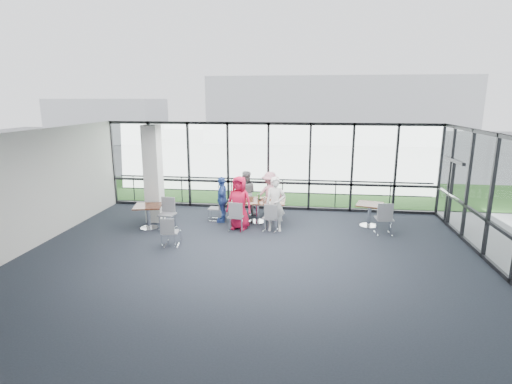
# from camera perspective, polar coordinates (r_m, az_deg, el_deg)

# --- Properties ---
(floor) EXTENTS (12.00, 10.00, 0.02)m
(floor) POSITION_cam_1_polar(r_m,az_deg,el_deg) (10.28, -1.12, -9.87)
(floor) COLOR #20252D
(floor) RESTS_ON ground
(ceiling) EXTENTS (12.00, 10.00, 0.04)m
(ceiling) POSITION_cam_1_polar(r_m,az_deg,el_deg) (9.49, -1.21, 8.26)
(ceiling) COLOR white
(ceiling) RESTS_ON ground
(wall_left) EXTENTS (0.10, 10.00, 3.20)m
(wall_left) POSITION_cam_1_polar(r_m,az_deg,el_deg) (12.18, -30.32, -0.08)
(wall_left) COLOR silver
(wall_left) RESTS_ON ground
(wall_front) EXTENTS (12.00, 0.10, 3.20)m
(wall_front) POSITION_cam_1_polar(r_m,az_deg,el_deg) (5.17, -9.75, -14.85)
(wall_front) COLOR silver
(wall_front) RESTS_ON ground
(curtain_wall_back) EXTENTS (12.00, 0.10, 3.20)m
(curtain_wall_back) POSITION_cam_1_polar(r_m,az_deg,el_deg) (14.62, 1.77, 3.68)
(curtain_wall_back) COLOR white
(curtain_wall_back) RESTS_ON ground
(curtain_wall_right) EXTENTS (0.10, 10.00, 3.20)m
(curtain_wall_right) POSITION_cam_1_polar(r_m,az_deg,el_deg) (10.69, 32.58, -1.99)
(curtain_wall_right) COLOR white
(curtain_wall_right) RESTS_ON ground
(exit_door) EXTENTS (0.12, 1.60, 2.10)m
(exit_door) POSITION_cam_1_polar(r_m,az_deg,el_deg) (14.19, 26.08, -0.23)
(exit_door) COLOR black
(exit_door) RESTS_ON ground
(structural_column) EXTENTS (0.50, 0.50, 3.20)m
(structural_column) POSITION_cam_1_polar(r_m,az_deg,el_deg) (13.55, -14.46, 2.51)
(structural_column) COLOR white
(structural_column) RESTS_ON ground
(apron) EXTENTS (80.00, 70.00, 0.02)m
(apron) POSITION_cam_1_polar(r_m,az_deg,el_deg) (19.82, 3.18, 1.43)
(apron) COLOR slate
(apron) RESTS_ON ground
(grass_strip) EXTENTS (80.00, 5.00, 0.01)m
(grass_strip) POSITION_cam_1_polar(r_m,az_deg,el_deg) (17.86, 2.69, 0.22)
(grass_strip) COLOR #234E1A
(grass_strip) RESTS_ON ground
(hangar_main) EXTENTS (24.00, 10.00, 6.00)m
(hangar_main) POSITION_cam_1_polar(r_m,az_deg,el_deg) (41.44, 11.25, 11.55)
(hangar_main) COLOR silver
(hangar_main) RESTS_ON ground
(hangar_aux) EXTENTS (10.00, 6.00, 4.00)m
(hangar_aux) POSITION_cam_1_polar(r_m,az_deg,el_deg) (42.15, -20.30, 9.66)
(hangar_aux) COLOR silver
(hangar_aux) RESTS_ON ground
(guard_rail) EXTENTS (12.00, 0.06, 0.06)m
(guard_rail) POSITION_cam_1_polar(r_m,az_deg,el_deg) (15.42, 1.96, 0.01)
(guard_rail) COLOR #2D2D33
(guard_rail) RESTS_ON ground
(main_table) EXTENTS (1.87, 1.07, 0.75)m
(main_table) POSITION_cam_1_polar(r_m,az_deg,el_deg) (13.18, 0.17, -1.74)
(main_table) COLOR #3D1812
(main_table) RESTS_ON ground
(side_table_left) EXTENTS (0.99, 0.99, 0.75)m
(side_table_left) POSITION_cam_1_polar(r_m,az_deg,el_deg) (12.99, -15.16, -2.39)
(side_table_left) COLOR #3D1812
(side_table_left) RESTS_ON ground
(side_table_right) EXTENTS (0.98, 0.98, 0.75)m
(side_table_right) POSITION_cam_1_polar(r_m,az_deg,el_deg) (13.26, 15.93, -2.15)
(side_table_right) COLOR #3D1812
(side_table_right) RESTS_ON ground
(diner_near_left) EXTENTS (0.93, 0.71, 1.69)m
(diner_near_left) POSITION_cam_1_polar(r_m,az_deg,el_deg) (12.47, -2.39, -1.54)
(diner_near_left) COLOR red
(diner_near_left) RESTS_ON ground
(diner_near_right) EXTENTS (0.64, 0.48, 1.70)m
(diner_near_right) POSITION_cam_1_polar(r_m,az_deg,el_deg) (12.28, 2.79, -1.76)
(diner_near_right) COLOR white
(diner_near_right) RESTS_ON ground
(diner_far_left) EXTENTS (0.82, 0.57, 1.57)m
(diner_far_left) POSITION_cam_1_polar(r_m,az_deg,el_deg) (13.98, -1.52, -0.16)
(diner_far_left) COLOR gray
(diner_far_left) RESTS_ON ground
(diner_far_right) EXTENTS (1.10, 0.72, 1.57)m
(diner_far_right) POSITION_cam_1_polar(r_m,az_deg,el_deg) (13.84, 2.00, -0.32)
(diner_far_right) COLOR pink
(diner_far_right) RESTS_ON ground
(diner_end) EXTENTS (0.58, 0.94, 1.53)m
(diner_end) POSITION_cam_1_polar(r_m,az_deg,el_deg) (13.26, -4.87, -1.05)
(diner_end) COLOR #3051A3
(diner_end) RESTS_ON ground
(chair_main_nl) EXTENTS (0.50, 0.50, 0.92)m
(chair_main_nl) POSITION_cam_1_polar(r_m,az_deg,el_deg) (12.39, -2.87, -3.49)
(chair_main_nl) COLOR gray
(chair_main_nl) RESTS_ON ground
(chair_main_nr) EXTENTS (0.49, 0.49, 0.86)m
(chair_main_nr) POSITION_cam_1_polar(r_m,az_deg,el_deg) (12.36, 2.04, -3.67)
(chair_main_nr) COLOR gray
(chair_main_nr) RESTS_ON ground
(chair_main_fl) EXTENTS (0.49, 0.49, 0.86)m
(chair_main_fl) POSITION_cam_1_polar(r_m,az_deg,el_deg) (14.15, -1.35, -1.48)
(chair_main_fl) COLOR gray
(chair_main_fl) RESTS_ON ground
(chair_main_fr) EXTENTS (0.44, 0.44, 0.87)m
(chair_main_fr) POSITION_cam_1_polar(r_m,az_deg,el_deg) (14.08, 2.06, -1.54)
(chair_main_fr) COLOR gray
(chair_main_fr) RESTS_ON ground
(chair_main_end) EXTENTS (0.42, 0.42, 0.83)m
(chair_main_end) POSITION_cam_1_polar(r_m,az_deg,el_deg) (13.51, -5.86, -2.34)
(chair_main_end) COLOR gray
(chair_main_end) RESTS_ON ground
(chair_spare_la) EXTENTS (0.47, 0.47, 0.83)m
(chair_spare_la) POSITION_cam_1_polar(r_m,az_deg,el_deg) (11.34, -12.06, -5.63)
(chair_spare_la) COLOR gray
(chair_spare_la) RESTS_ON ground
(chair_spare_lb) EXTENTS (0.51, 0.51, 0.96)m
(chair_spare_lb) POSITION_cam_1_polar(r_m,az_deg,el_deg) (12.82, -12.58, -3.14)
(chair_spare_lb) COLOR gray
(chair_spare_lb) RESTS_ON ground
(chair_spare_r) EXTENTS (0.53, 0.53, 0.99)m
(chair_spare_r) POSITION_cam_1_polar(r_m,az_deg,el_deg) (12.64, 17.82, -3.64)
(chair_spare_r) COLOR gray
(chair_spare_r) RESTS_ON ground
(plate_nl) EXTENTS (0.28, 0.28, 0.01)m
(plate_nl) POSITION_cam_1_polar(r_m,az_deg,el_deg) (12.90, -2.22, -1.44)
(plate_nl) COLOR white
(plate_nl) RESTS_ON main_table
(plate_nr) EXTENTS (0.28, 0.28, 0.01)m
(plate_nr) POSITION_cam_1_polar(r_m,az_deg,el_deg) (12.83, 2.30, -1.52)
(plate_nr) COLOR white
(plate_nr) RESTS_ON main_table
(plate_fl) EXTENTS (0.28, 0.28, 0.01)m
(plate_fl) POSITION_cam_1_polar(r_m,az_deg,el_deg) (13.46, -1.71, -0.82)
(plate_fl) COLOR white
(plate_fl) RESTS_ON main_table
(plate_fr) EXTENTS (0.27, 0.27, 0.01)m
(plate_fr) POSITION_cam_1_polar(r_m,az_deg,el_deg) (13.45, 2.47, -0.84)
(plate_fr) COLOR white
(plate_fr) RESTS_ON main_table
(plate_end) EXTENTS (0.26, 0.26, 0.01)m
(plate_end) POSITION_cam_1_polar(r_m,az_deg,el_deg) (13.20, -3.44, -1.12)
(plate_end) COLOR white
(plate_end) RESTS_ON main_table
(tumbler_a) EXTENTS (0.07, 0.07, 0.14)m
(tumbler_a) POSITION_cam_1_polar(r_m,az_deg,el_deg) (12.97, -1.12, -1.08)
(tumbler_a) COLOR white
(tumbler_a) RESTS_ON main_table
(tumbler_b) EXTENTS (0.08, 0.08, 0.15)m
(tumbler_b) POSITION_cam_1_polar(r_m,az_deg,el_deg) (12.91, 1.16, -1.11)
(tumbler_b) COLOR white
(tumbler_b) RESTS_ON main_table
(tumbler_c) EXTENTS (0.07, 0.07, 0.15)m
(tumbler_c) POSITION_cam_1_polar(r_m,az_deg,el_deg) (13.34, 0.33, -0.66)
(tumbler_c) COLOR white
(tumbler_c) RESTS_ON main_table
(tumbler_d) EXTENTS (0.07, 0.07, 0.14)m
(tumbler_d) POSITION_cam_1_polar(r_m,az_deg,el_deg) (13.06, -2.86, -0.98)
(tumbler_d) COLOR white
(tumbler_d) RESTS_ON main_table
(menu_a) EXTENTS (0.34, 0.31, 0.00)m
(menu_a) POSITION_cam_1_polar(r_m,az_deg,el_deg) (12.74, -0.71, -1.65)
(menu_a) COLOR beige
(menu_a) RESTS_ON main_table
(menu_b) EXTENTS (0.34, 0.27, 0.00)m
(menu_b) POSITION_cam_1_polar(r_m,az_deg,el_deg) (12.85, 3.31, -1.54)
(menu_b) COLOR beige
(menu_b) RESTS_ON main_table
(menu_c) EXTENTS (0.33, 0.31, 0.00)m
(menu_c) POSITION_cam_1_polar(r_m,az_deg,el_deg) (13.52, 1.02, -0.77)
(menu_c) COLOR beige
(menu_c) RESTS_ON main_table
(condiment_caddy) EXTENTS (0.10, 0.07, 0.04)m
(condiment_caddy) POSITION_cam_1_polar(r_m,az_deg,el_deg) (13.15, 0.55, -1.09)
(condiment_caddy) COLOR black
(condiment_caddy) RESTS_ON main_table
(ketchup_bottle) EXTENTS (0.06, 0.06, 0.18)m
(ketchup_bottle) POSITION_cam_1_polar(r_m,az_deg,el_deg) (13.19, 0.39, -0.74)
(ketchup_bottle) COLOR #A4230B
(ketchup_bottle) RESTS_ON main_table
(green_bottle) EXTENTS (0.05, 0.05, 0.20)m
(green_bottle) POSITION_cam_1_polar(r_m,az_deg,el_deg) (13.16, 0.43, -0.72)
(green_bottle) COLOR #19702B
(green_bottle) RESTS_ON main_table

